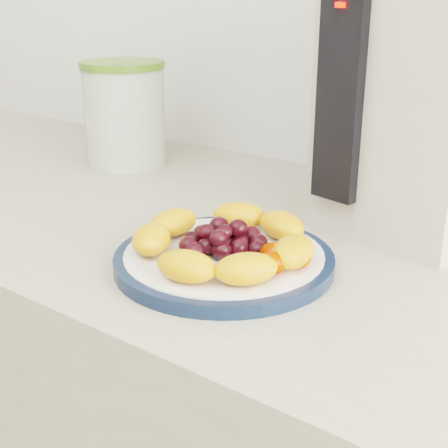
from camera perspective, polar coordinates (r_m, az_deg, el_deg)
The scene contains 8 objects.
plate_rim at distance 0.68m, azimuth 0.00°, elevation -3.34°, with size 0.24×0.24×0.01m, color #14223C.
plate_face at distance 0.68m, azimuth 0.00°, elevation -3.26°, with size 0.22×0.22×0.02m, color white.
canister at distance 1.08m, azimuth -9.04°, elevation 9.60°, with size 0.14×0.14×0.16m, color #37581F.
canister_lid at distance 1.07m, azimuth -9.31°, elevation 14.17°, with size 0.14×0.14×0.01m, color #527328.
appliance_body at distance 0.83m, azimuth 19.40°, elevation 11.44°, with size 0.19×0.27×0.34m, color beige.
appliance_panel at distance 0.74m, azimuth 10.64°, elevation 11.61°, with size 0.06×0.02×0.25m, color black.
appliance_led at distance 0.72m, azimuth 10.62°, elevation 19.10°, with size 0.01×0.01×0.01m, color #FF0C05.
fruit_plate at distance 0.67m, azimuth 0.31°, elevation -1.55°, with size 0.21×0.21×0.03m.
Camera 1 is at (0.49, 0.58, 1.19)m, focal length 50.00 mm.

